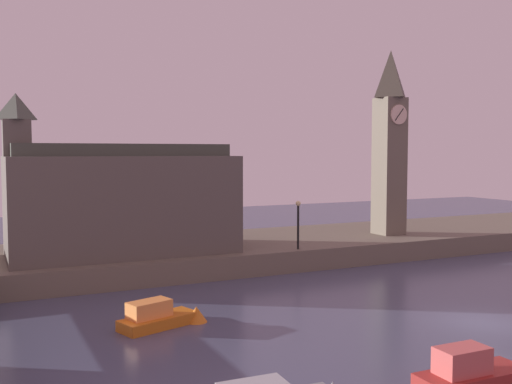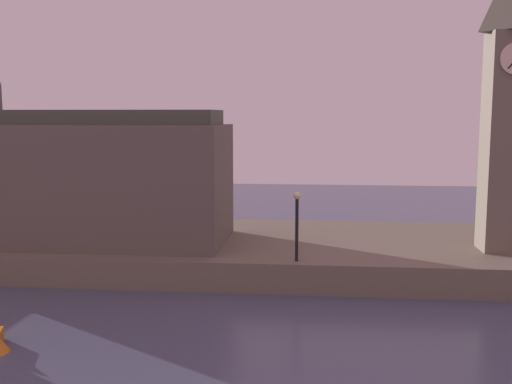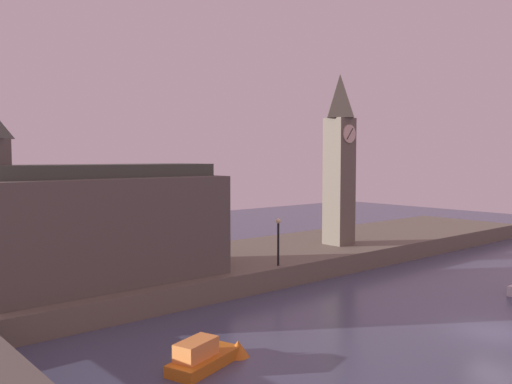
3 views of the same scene
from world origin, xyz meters
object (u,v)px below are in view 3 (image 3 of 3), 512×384
object	(u,v)px
clock_tower	(339,156)
streetlamp	(278,236)
boat_patrol_orange	(212,355)
parliament_hall	(101,224)

from	to	relation	value
clock_tower	streetlamp	xyz separation A→B (m)	(-10.51, -3.40, -5.64)
clock_tower	boat_patrol_orange	size ratio (longest dim) A/B	3.17
clock_tower	parliament_hall	xyz separation A→B (m)	(-22.09, 0.33, -4.23)
clock_tower	streetlamp	bearing A→B (deg)	-162.06
parliament_hall	boat_patrol_orange	bearing A→B (deg)	-92.51
clock_tower	parliament_hall	bearing A→B (deg)	179.15
clock_tower	streetlamp	distance (m)	12.41
clock_tower	streetlamp	world-z (taller)	clock_tower
streetlamp	boat_patrol_orange	world-z (taller)	streetlamp
parliament_hall	clock_tower	bearing A→B (deg)	-0.85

